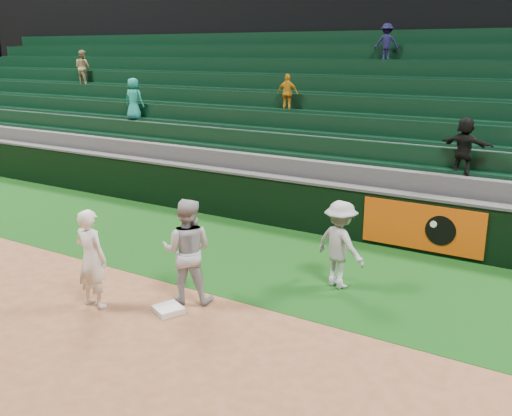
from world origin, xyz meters
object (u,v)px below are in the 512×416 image
at_px(first_base, 168,309).
at_px(base_coach, 340,245).
at_px(baserunner, 187,251).
at_px(first_baseman, 91,259).

bearing_deg(first_base, base_coach, 51.57).
height_order(baserunner, base_coach, baserunner).
xyz_separation_m(first_baseman, base_coach, (3.23, 2.98, -0.04)).
relative_size(first_base, first_baseman, 0.25).
bearing_deg(base_coach, baserunner, 63.70).
relative_size(first_base, baserunner, 0.23).
distance_m(first_base, first_baseman, 1.56).
xyz_separation_m(first_baseman, baserunner, (1.24, 1.02, 0.06)).
xyz_separation_m(baserunner, base_coach, (1.99, 1.95, -0.10)).
relative_size(first_baseman, baserunner, 0.94).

